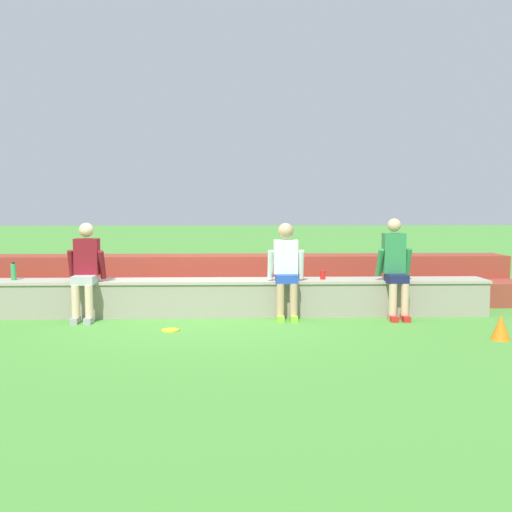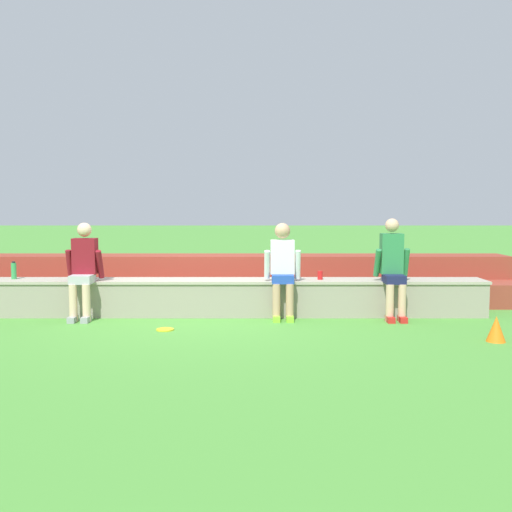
# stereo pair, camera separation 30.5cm
# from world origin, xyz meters

# --- Properties ---
(ground_plane) EXTENTS (80.00, 80.00, 0.00)m
(ground_plane) POSITION_xyz_m (0.00, 0.00, 0.00)
(ground_plane) COLOR #4C9338
(stone_seating_wall) EXTENTS (8.37, 0.57, 0.53)m
(stone_seating_wall) POSITION_xyz_m (0.00, 0.26, 0.28)
(stone_seating_wall) COLOR gray
(stone_seating_wall) RESTS_ON ground
(brick_bleachers) EXTENTS (10.25, 1.43, 0.76)m
(brick_bleachers) POSITION_xyz_m (0.00, 1.52, 0.32)
(brick_bleachers) COLOR brown
(brick_bleachers) RESTS_ON ground
(person_far_left) EXTENTS (0.51, 0.55, 1.37)m
(person_far_left) POSITION_xyz_m (-1.61, -0.03, 0.73)
(person_far_left) COLOR beige
(person_far_left) RESTS_ON ground
(person_left_of_center) EXTENTS (0.52, 0.52, 1.36)m
(person_left_of_center) POSITION_xyz_m (1.21, 0.00, 0.74)
(person_left_of_center) COLOR tan
(person_left_of_center) RESTS_ON ground
(person_center) EXTENTS (0.49, 0.57, 1.43)m
(person_center) POSITION_xyz_m (2.77, -0.01, 0.75)
(person_center) COLOR #DBAD89
(person_center) RESTS_ON ground
(water_bottle_mid_left) EXTENTS (0.08, 0.08, 0.26)m
(water_bottle_mid_left) POSITION_xyz_m (-2.74, 0.31, 0.65)
(water_bottle_mid_left) COLOR green
(water_bottle_mid_left) RESTS_ON stone_seating_wall
(plastic_cup_right_end) EXTENTS (0.08, 0.08, 0.13)m
(plastic_cup_right_end) POSITION_xyz_m (1.77, 0.25, 0.59)
(plastic_cup_right_end) COLOR red
(plastic_cup_right_end) RESTS_ON stone_seating_wall
(frisbee) EXTENTS (0.23, 0.23, 0.02)m
(frisbee) POSITION_xyz_m (-0.35, -0.79, 0.01)
(frisbee) COLOR yellow
(frisbee) RESTS_ON ground
(sports_cone) EXTENTS (0.23, 0.23, 0.30)m
(sports_cone) POSITION_xyz_m (3.67, -1.42, 0.15)
(sports_cone) COLOR orange
(sports_cone) RESTS_ON ground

